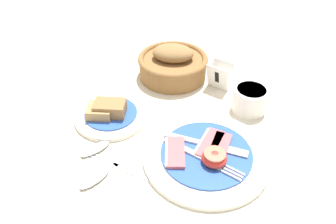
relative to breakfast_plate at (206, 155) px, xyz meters
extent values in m
plane|color=beige|center=(-0.12, 0.01, -0.01)|extent=(3.00, 3.00, 0.00)
cylinder|color=silver|center=(0.00, 0.00, 0.00)|extent=(0.27, 0.27, 0.01)
cylinder|color=#2D56B7|center=(0.00, 0.00, 0.00)|extent=(0.19, 0.19, 0.00)
cube|color=#BC5156|center=(-0.06, -0.03, 0.01)|extent=(0.07, 0.09, 0.01)
cube|color=beige|center=(-0.07, -0.03, 0.01)|extent=(0.04, 0.08, 0.01)
cube|color=#BC5156|center=(0.00, 0.02, 0.01)|extent=(0.04, 0.09, 0.01)
cube|color=beige|center=(-0.02, 0.03, 0.01)|extent=(0.01, 0.08, 0.01)
cube|color=#BC5156|center=(0.02, 0.02, 0.01)|extent=(0.04, 0.09, 0.01)
cube|color=beige|center=(0.00, 0.02, 0.01)|extent=(0.02, 0.08, 0.01)
ellipsoid|color=red|center=(0.02, -0.02, 0.02)|extent=(0.05, 0.05, 0.03)
cylinder|color=#DB664C|center=(0.02, -0.02, 0.03)|extent=(0.04, 0.04, 0.00)
cube|color=silver|center=(-0.04, -0.01, 0.01)|extent=(0.11, 0.03, 0.00)
cube|color=silver|center=(0.03, -0.03, 0.01)|extent=(0.03, 0.02, 0.00)
cube|color=silver|center=(0.06, -0.04, 0.01)|extent=(0.04, 0.01, 0.00)
cube|color=silver|center=(0.07, -0.03, 0.01)|extent=(0.04, 0.01, 0.00)
cube|color=silver|center=(0.07, -0.02, 0.01)|extent=(0.04, 0.01, 0.00)
cube|color=silver|center=(-0.05, 0.02, 0.01)|extent=(0.11, 0.02, 0.00)
cube|color=#9EA0A5|center=(0.04, 0.03, 0.01)|extent=(0.08, 0.03, 0.00)
cylinder|color=silver|center=(-0.25, 0.03, 0.00)|extent=(0.18, 0.18, 0.01)
cylinder|color=#2D56B7|center=(-0.25, 0.03, 0.00)|extent=(0.13, 0.13, 0.00)
cube|color=olive|center=(-0.25, 0.03, 0.02)|extent=(0.09, 0.07, 0.03)
cube|color=#9E7A4C|center=(-0.27, 0.01, 0.02)|extent=(0.07, 0.07, 0.02)
cylinder|color=white|center=(0.04, 0.20, 0.02)|extent=(0.09, 0.09, 0.06)
cylinder|color=white|center=(0.04, 0.20, 0.05)|extent=(0.07, 0.07, 0.01)
cylinder|color=brown|center=(-0.19, 0.26, 0.02)|extent=(0.19, 0.19, 0.06)
torus|color=brown|center=(-0.19, 0.26, 0.05)|extent=(0.19, 0.19, 0.02)
ellipsoid|color=olive|center=(-0.19, 0.26, 0.06)|extent=(0.13, 0.11, 0.04)
cube|color=white|center=(-0.06, 0.25, 0.03)|extent=(0.06, 0.03, 0.07)
cube|color=white|center=(-0.05, 0.27, 0.03)|extent=(0.06, 0.03, 0.07)
cube|color=black|center=(-0.06, 0.25, 0.03)|extent=(0.01, 0.01, 0.04)
cube|color=silver|center=(-0.15, -0.05, -0.01)|extent=(0.05, 0.11, 0.01)
ellipsoid|color=silver|center=(-0.18, -0.15, 0.00)|extent=(0.05, 0.07, 0.01)
cube|color=silver|center=(-0.27, -0.17, -0.01)|extent=(0.06, 0.10, 0.01)
ellipsoid|color=silver|center=(-0.23, -0.08, 0.00)|extent=(0.05, 0.07, 0.01)
cube|color=silver|center=(-0.12, -0.10, -0.01)|extent=(0.11, 0.01, 0.01)
cube|color=silver|center=(-0.19, -0.10, -0.01)|extent=(0.03, 0.02, 0.01)
cube|color=silver|center=(-0.23, -0.09, -0.01)|extent=(0.04, 0.00, 0.00)
cube|color=silver|center=(-0.23, -0.10, -0.01)|extent=(0.04, 0.00, 0.00)
cube|color=silver|center=(-0.23, -0.11, -0.01)|extent=(0.04, 0.00, 0.00)
camera|label=1|loc=(0.12, -0.46, 0.50)|focal=35.00mm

